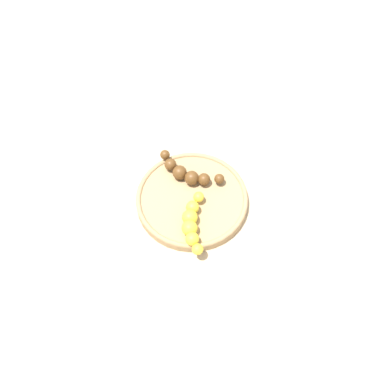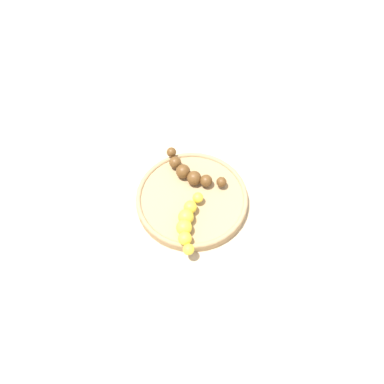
# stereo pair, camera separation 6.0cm
# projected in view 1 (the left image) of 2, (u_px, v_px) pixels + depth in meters

# --- Properties ---
(ground_plane) EXTENTS (2.40, 2.40, 0.00)m
(ground_plane) POSITION_uv_depth(u_px,v_px,m) (192.00, 202.00, 0.86)
(ground_plane) COLOR tan
(fruit_bowl) EXTENTS (0.23, 0.23, 0.02)m
(fruit_bowl) POSITION_uv_depth(u_px,v_px,m) (192.00, 199.00, 0.85)
(fruit_bowl) COLOR #A08259
(fruit_bowl) RESTS_ON ground_plane
(banana_overripe) EXTENTS (0.06, 0.15, 0.03)m
(banana_overripe) POSITION_uv_depth(u_px,v_px,m) (187.00, 173.00, 0.86)
(banana_overripe) COLOR #593819
(banana_overripe) RESTS_ON fruit_bowl
(banana_yellow) EXTENTS (0.11, 0.09, 0.03)m
(banana_yellow) POSITION_uv_depth(u_px,v_px,m) (192.00, 223.00, 0.79)
(banana_yellow) COLOR yellow
(banana_yellow) RESTS_ON fruit_bowl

